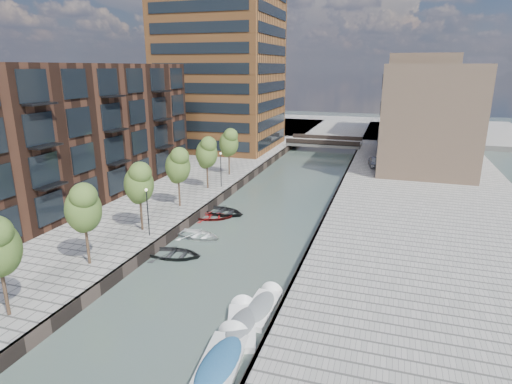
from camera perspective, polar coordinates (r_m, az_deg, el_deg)
The scene contains 26 objects.
water at distance 48.93m, azimuth 3.21°, elevation -1.10°, with size 300.00×300.00×0.00m, color #38473F.
quay_left at distance 67.14m, azimuth -28.06°, elevation 2.24°, with size 60.00×140.00×1.00m, color gray.
quay_right at distance 47.60m, azimuth 22.21°, elevation -2.21°, with size 20.00×140.00×1.00m, color gray.
quay_wall_left at distance 50.57m, azimuth -3.48°, elevation 0.07°, with size 0.25×140.00×1.00m, color #332823.
quay_wall_right at distance 47.70m, azimuth 10.33°, elevation -1.18°, with size 0.25×140.00×1.00m, color #332823.
far_closure at distance 106.80m, azimuth 11.46°, elevation 8.43°, with size 80.00×40.00×1.00m, color gray.
apartment_block at distance 47.76m, azimuth -24.09°, elevation 6.93°, with size 8.00×38.00×14.00m, color black.
tower at distance 75.82m, azimuth -4.64°, elevation 17.33°, with size 18.00×18.00×30.00m, color #94582B.
tan_block_near at distance 67.69m, azimuth 21.69°, elevation 9.59°, with size 12.00×25.00×14.00m, color #A17E62.
tan_block_far at distance 93.50m, azimuth 20.86°, elevation 11.86°, with size 12.00×20.00×16.00m, color #A17E62.
bridge at distance 79.20m, azimuth 9.12°, elevation 6.52°, with size 13.00×6.00×1.30m.
tree_2 at distance 32.08m, azimuth -22.07°, elevation -1.84°, with size 2.50×2.50×5.95m.
tree_3 at distance 37.46m, azimuth -15.36°, elevation 1.30°, with size 2.50×2.50×5.95m.
tree_4 at distance 43.31m, azimuth -10.39°, elevation 3.62°, with size 2.50×2.50×5.95m.
tree_5 at distance 49.45m, azimuth -6.60°, elevation 5.35°, with size 2.50×2.50×5.95m.
tree_6 at distance 55.80m, azimuth -3.65°, elevation 6.68°, with size 2.50×2.50×5.95m.
lamp_1 at distance 36.47m, azimuth -14.27°, elevation -1.96°, with size 0.24×0.24×4.12m.
lamp_2 at distance 50.21m, azimuth -4.71°, elevation 3.48°, with size 0.24×0.24×4.12m.
sloop_1 at distance 35.34m, azimuth -10.86°, elevation -8.47°, with size 3.28×4.59×0.95m, color black.
sloop_2 at distance 43.27m, azimuth -5.84°, elevation -3.53°, with size 2.95×4.13×0.86m, color maroon.
sloop_3 at distance 38.77m, azimuth -7.70°, elevation -6.02°, with size 3.07×4.29×0.89m, color silver.
sloop_4 at distance 44.49m, azimuth -4.50°, elevation -2.93°, with size 3.53×4.95×1.02m, color black.
motorboat_1 at distance 26.29m, azimuth -1.91°, elevation -17.06°, with size 2.97×4.98×1.57m.
motorboat_3 at distance 23.55m, azimuth -4.55°, elevation -21.52°, with size 2.51×5.75×1.86m.
motorboat_4 at distance 27.86m, azimuth 0.88°, elevation -14.96°, with size 1.71×4.65×1.54m.
car at distance 63.11m, azimuth 15.58°, elevation 3.90°, with size 1.62×4.03×1.37m, color #BABDBF.
Camera 1 is at (11.56, -5.22, 14.67)m, focal length 30.00 mm.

